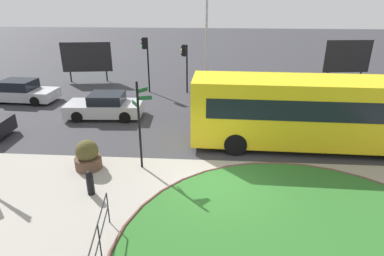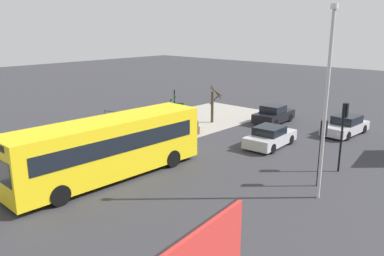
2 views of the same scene
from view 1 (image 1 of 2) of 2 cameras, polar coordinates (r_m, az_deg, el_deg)
The scene contains 14 objects.
ground at distance 12.52m, azimuth 4.66°, elevation -9.68°, with size 120.00×120.00×0.00m, color #333338.
sidewalk_paving at distance 10.80m, azimuth 4.72°, elevation -15.48°, with size 32.00×7.84×0.02m, color #9E998E.
signpost_directional at distance 12.89m, azimuth -9.09°, elevation 1.38°, with size 0.90×0.63×3.62m.
bollard_foreground at distance 12.19m, azimuth -17.30°, elevation -9.06°, with size 0.26×0.26×0.93m.
railing_grass_edge at distance 8.86m, azimuth -16.75°, elevation -20.56°, with size 0.69×4.31×1.11m.
bus_yellow at distance 15.67m, azimuth 20.59°, elevation 2.66°, with size 11.01×2.76×3.20m.
car_near_lane at distance 24.37m, azimuth -27.54°, elevation 5.63°, with size 4.52×2.09×1.43m.
car_trailing at distance 19.42m, azimuth -14.86°, elevation 3.67°, with size 4.36×2.14×1.40m.
traffic_light_near at distance 23.29m, azimuth -1.25°, elevation 12.12°, with size 0.49×0.27×3.38m.
traffic_light_far at distance 23.58m, azimuth -8.06°, elevation 12.86°, with size 0.49×0.27×3.85m.
lamppost_tall at distance 23.56m, azimuth 2.56°, elevation 17.64°, with size 0.32×0.32×8.80m.
billboard_left at distance 27.78m, azimuth -17.86°, elevation 11.58°, with size 3.87×0.71×3.13m.
billboard_right at distance 27.53m, azimuth 25.41°, elevation 11.08°, with size 3.49×0.55×3.48m.
planter_near_signpost at distance 13.89m, azimuth -17.71°, elevation -4.69°, with size 1.07×1.07×1.24m.
Camera 1 is at (-0.25, -10.62, 6.62)m, focal length 30.66 mm.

